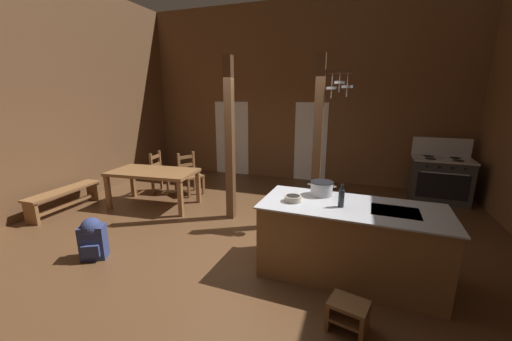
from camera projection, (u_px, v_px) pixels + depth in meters
The scene contains 18 objects.
ground_plane at pixel (239, 248), 4.53m from camera, with size 8.98×8.79×0.10m, color brown.
wall_back at pixel (297, 94), 7.70m from camera, with size 8.98×0.14×4.51m, color brown.
wall_left at pixel (21, 93), 5.30m from camera, with size 0.14×8.79×4.51m, color brown.
glazed_door_back_left at pixel (232, 138), 8.51m from camera, with size 1.00×0.01×2.05m, color white.
glazed_panel_back_right at pixel (310, 142), 7.80m from camera, with size 0.84×0.01×2.05m, color white.
kitchen_island at pixel (349, 241), 3.66m from camera, with size 2.20×1.05×0.93m.
stove_range at pixel (440, 179), 6.35m from camera, with size 1.19×0.88×1.32m.
support_post_with_pot_rack at pixel (319, 138), 4.92m from camera, with size 0.57×0.18×2.86m.
support_post_center at pixel (230, 141), 5.22m from camera, with size 0.14×0.14×2.86m.
step_stool at pixel (348, 313), 2.85m from camera, with size 0.42×0.36×0.30m.
dining_table at pixel (153, 175), 6.01m from camera, with size 1.77×1.05×0.74m.
ladderback_chair_near_window at pixel (162, 173), 6.92m from camera, with size 0.49×0.49×0.95m.
ladderback_chair_by_post at pixel (190, 175), 6.82m from camera, with size 0.59×0.59×0.95m.
bench_along_left_wall at pixel (65, 196), 5.80m from camera, with size 0.39×1.46×0.44m.
backpack at pixel (93, 237), 4.09m from camera, with size 0.39×0.38×0.60m.
stockpot_on_counter at pixel (322, 188), 3.91m from camera, with size 0.37×0.30×0.18m.
mixing_bowl_on_counter at pixel (293, 198), 3.69m from camera, with size 0.21×0.21×0.08m.
bottle_tall_on_counter at pixel (341, 198), 3.48m from camera, with size 0.07×0.07×0.28m.
Camera 1 is at (1.60, -3.80, 2.20)m, focal length 20.86 mm.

